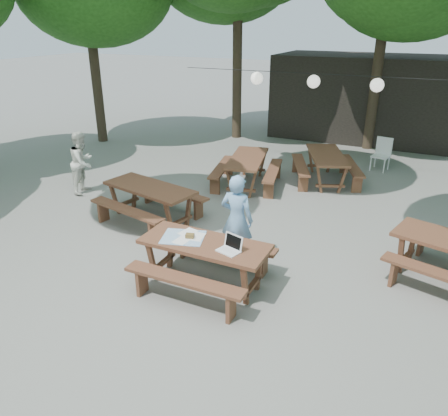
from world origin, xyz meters
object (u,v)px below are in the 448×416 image
second_person (83,162)px  picnic_table_nw (151,203)px  woman (237,219)px  plastic_chair (380,161)px  main_picnic_table (205,263)px

second_person → picnic_table_nw: bearing=-118.1°
picnic_table_nw → second_person: (-2.39, 0.69, 0.36)m
woman → second_person: woman is taller
second_person → plastic_chair: size_ratio=1.66×
second_person → woman: bearing=-119.4°
main_picnic_table → second_person: (-4.55, 2.37, 0.36)m
picnic_table_nw → woman: woman is taller
main_picnic_table → picnic_table_nw: 2.74m
main_picnic_table → woman: woman is taller
main_picnic_table → picnic_table_nw: bearing=142.1°
woman → plastic_chair: bearing=-104.0°
main_picnic_table → plastic_chair: (1.74, 7.23, -0.13)m
picnic_table_nw → plastic_chair: bearing=67.0°
second_person → plastic_chair: (6.28, 4.86, -0.49)m
picnic_table_nw → second_person: bearing=176.0°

